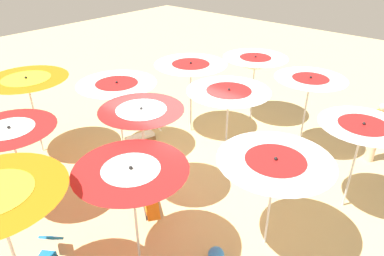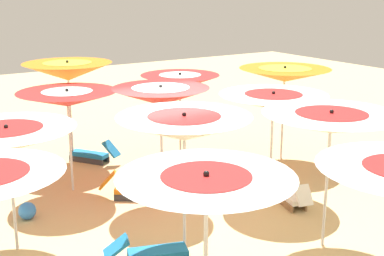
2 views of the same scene
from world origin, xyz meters
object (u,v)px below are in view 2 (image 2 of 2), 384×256
Objects in this scene: beach_umbrella_4 at (161,96)px; beach_umbrella_6 at (331,123)px; beach_umbrella_7 at (184,128)px; beach_umbrella_2 at (68,71)px; beach_umbrella_10 at (206,190)px; lounger_0 at (134,190)px; beach_umbrella_0 at (285,75)px; beach_umbrella_1 at (180,82)px; lounger_3 at (291,196)px; beach_umbrella_8 at (7,139)px; lounger_1 at (93,154)px; beach_umbrella_5 at (67,99)px; beach_ball at (27,211)px; lounger_2 at (152,253)px; beach_umbrella_3 at (273,101)px.

beach_umbrella_4 reaches higher than beach_umbrella_6.
beach_umbrella_2 is at bearing 88.18° from beach_umbrella_7.
lounger_0 is (1.48, 4.83, -1.95)m from beach_umbrella_10.
beach_umbrella_0 is 0.94× the size of beach_umbrella_2.
beach_umbrella_1 reaches higher than lounger_3.
beach_umbrella_0 is 1.08× the size of beach_umbrella_8.
beach_umbrella_10 is (-1.32, -7.96, -0.13)m from beach_umbrella_2.
lounger_1 is at bearing 51.56° from beach_umbrella_8.
beach_umbrella_2 is at bearing 5.26° from lounger_1.
beach_umbrella_4 is 1.08× the size of beach_umbrella_5.
lounger_1 is (-4.20, 2.33, -1.97)m from beach_umbrella_0.
beach_umbrella_5 is at bearing 171.53° from beach_umbrella_0.
beach_umbrella_2 reaches higher than lounger_3.
beach_ball is at bearing 123.29° from beach_umbrella_7.
lounger_3 is (2.03, -1.66, -2.00)m from beach_umbrella_4.
beach_umbrella_4 reaches higher than lounger_1.
beach_umbrella_1 is at bearing 71.99° from lounger_2.
lounger_0 is 2.70m from lounger_1.
lounger_1 is (-2.08, 0.85, -1.78)m from beach_umbrella_1.
lounger_1 is at bearing 54.67° from beach_umbrella_5.
beach_umbrella_6 is 3.53m from beach_umbrella_10.
beach_umbrella_6 reaches higher than lounger_2.
beach_umbrella_4 is at bearing -47.34° from beach_umbrella_5.
lounger_3 is (2.67, -5.14, -2.08)m from beach_umbrella_2.
beach_umbrella_4 reaches higher than beach_umbrella_3.
beach_umbrella_3 is 1.62× the size of lounger_2.
beach_umbrella_7 is at bearing -156.87° from beach_umbrella_3.
beach_umbrella_3 is 6.67× the size of beach_ball.
lounger_2 is (1.67, -1.68, -1.74)m from beach_umbrella_8.
beach_umbrella_0 is at bearing 39.22° from lounger_0.
beach_umbrella_2 is 8.06m from beach_umbrella_10.
beach_umbrella_1 is 0.87× the size of beach_umbrella_2.
beach_umbrella_2 is 4.72m from beach_umbrella_8.
beach_umbrella_10 is (-5.87, -5.19, -0.02)m from beach_umbrella_0.
beach_umbrella_10 is (-4.06, -3.53, 0.13)m from beach_umbrella_3.
lounger_0 is at bearing 143.62° from beach_umbrella_4.
lounger_3 is (5.15, -1.14, -1.74)m from beach_umbrella_8.
beach_umbrella_6 is 5.83m from beach_ball.
beach_umbrella_1 is at bearing 85.23° from beach_umbrella_6.
beach_umbrella_3 is 1.72× the size of lounger_1.
beach_ball is at bearing -143.09° from beach_umbrella_5.
beach_umbrella_7 is 1.02× the size of beach_umbrella_10.
beach_umbrella_0 is 5.56m from beach_umbrella_7.
lounger_3 is at bearing -86.40° from beach_umbrella_1.
beach_umbrella_5 is at bearing -110.49° from beach_umbrella_2.
beach_umbrella_5 is 1.74× the size of lounger_1.
beach_umbrella_3 is 0.94× the size of beach_umbrella_10.
beach_umbrella_2 is at bearing 69.51° from beach_umbrella_5.
beach_umbrella_2 is at bearing 100.46° from beach_umbrella_4.
beach_umbrella_3 is 5.30m from beach_ball.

